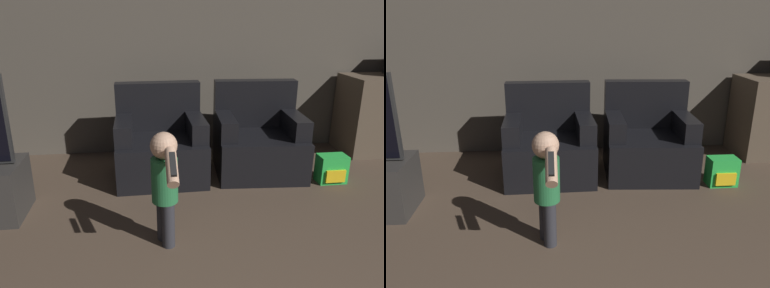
# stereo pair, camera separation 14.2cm
# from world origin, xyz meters

# --- Properties ---
(wall_back) EXTENTS (8.40, 0.05, 2.60)m
(wall_back) POSITION_xyz_m (0.00, 4.50, 1.30)
(wall_back) COLOR #51493F
(wall_back) RESTS_ON ground_plane
(armchair_left) EXTENTS (0.88, 0.80, 0.92)m
(armchair_left) POSITION_xyz_m (-0.32, 3.72, 0.32)
(armchair_left) COLOR black
(armchair_left) RESTS_ON ground_plane
(armchair_right) EXTENTS (0.92, 0.84, 0.92)m
(armchair_right) POSITION_xyz_m (0.69, 3.72, 0.32)
(armchair_right) COLOR black
(armchair_right) RESTS_ON ground_plane
(person_toddler) EXTENTS (0.18, 0.57, 0.84)m
(person_toddler) POSITION_xyz_m (-0.34, 2.49, 0.49)
(person_toddler) COLOR #28282D
(person_toddler) RESTS_ON ground_plane
(toy_backpack) EXTENTS (0.27, 0.19, 0.28)m
(toy_backpack) POSITION_xyz_m (1.33, 3.34, 0.14)
(toy_backpack) COLOR green
(toy_backpack) RESTS_ON ground_plane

